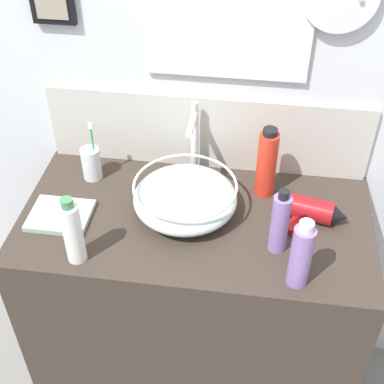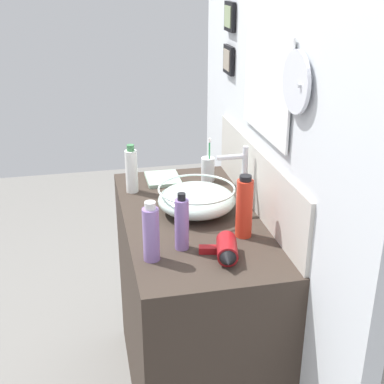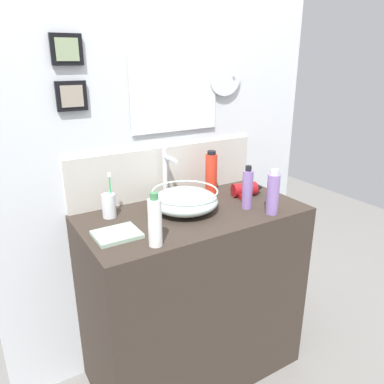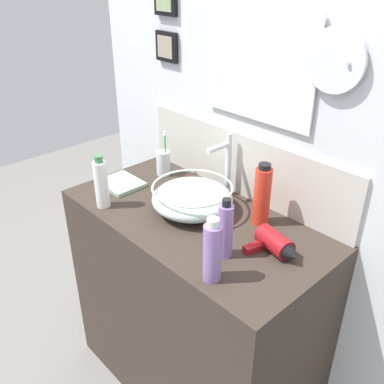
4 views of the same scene
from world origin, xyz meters
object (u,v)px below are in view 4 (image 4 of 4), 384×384
hair_drier (276,245)px  glass_bowl_sink (192,198)px  soap_dispenser (212,252)px  shampoo_bottle (101,183)px  faucet (226,161)px  lotion_bottle (225,230)px  spray_bottle (262,195)px  toothbrush_cup (163,163)px  hand_towel (121,183)px

hair_drier → glass_bowl_sink: bearing=-177.5°
soap_dispenser → shampoo_bottle: shampoo_bottle is taller
faucet → soap_dispenser: 0.53m
glass_bowl_sink → soap_dispenser: 0.40m
hair_drier → faucet: bearing=156.8°
soap_dispenser → shampoo_bottle: (-0.59, -0.00, -0.00)m
hair_drier → lotion_bottle: 0.18m
glass_bowl_sink → spray_bottle: size_ratio=1.30×
toothbrush_cup → shampoo_bottle: (0.06, -0.35, 0.04)m
toothbrush_cup → faucet: bearing=10.0°
spray_bottle → lotion_bottle: (0.05, -0.24, -0.02)m
shampoo_bottle → hand_towel: 0.20m
lotion_bottle → shampoo_bottle: bearing=-167.9°
soap_dispenser → spray_bottle: spray_bottle is taller
toothbrush_cup → soap_dispenser: size_ratio=0.97×
glass_bowl_sink → hair_drier: size_ratio=1.71×
spray_bottle → lotion_bottle: 0.24m
soap_dispenser → hand_towel: (-0.69, 0.15, -0.09)m
hair_drier → hand_towel: size_ratio=1.00×
glass_bowl_sink → soap_dispenser: soap_dispenser is taller
soap_dispenser → lotion_bottle: 0.13m
spray_bottle → hand_towel: spray_bottle is taller
glass_bowl_sink → hand_towel: glass_bowl_sink is taller
lotion_bottle → shampoo_bottle: size_ratio=0.98×
faucet → lotion_bottle: 0.41m
shampoo_bottle → hand_towel: (-0.10, 0.15, -0.09)m
lotion_bottle → shampoo_bottle: (-0.54, -0.12, 0.00)m
soap_dispenser → lotion_bottle: bearing=115.6°
spray_bottle → lotion_bottle: size_ratio=1.13×
hair_drier → shampoo_bottle: shampoo_bottle is taller
spray_bottle → shampoo_bottle: size_ratio=1.11×
soap_dispenser → hand_towel: size_ratio=1.19×
faucet → hand_towel: size_ratio=1.47×
soap_dispenser → lotion_bottle: soap_dispenser is taller
spray_bottle → hand_towel: size_ratio=1.32×
lotion_bottle → glass_bowl_sink: bearing=157.7°
toothbrush_cup → lotion_bottle: size_ratio=0.98×
soap_dispenser → shampoo_bottle: size_ratio=0.99×
toothbrush_cup → soap_dispenser: bearing=-28.3°
hair_drier → soap_dispenser: 0.26m
spray_bottle → shampoo_bottle: spray_bottle is taller
glass_bowl_sink → spray_bottle: 0.27m
faucet → lotion_bottle: size_ratio=1.26×
glass_bowl_sink → faucet: faucet is taller
glass_bowl_sink → lotion_bottle: lotion_bottle is taller
hand_towel → faucet: bearing=35.4°
glass_bowl_sink → faucet: 0.20m
faucet → toothbrush_cup: faucet is taller
faucet → spray_bottle: bearing=-13.7°
glass_bowl_sink → toothbrush_cup: size_ratio=1.50×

